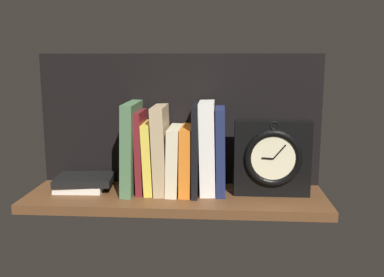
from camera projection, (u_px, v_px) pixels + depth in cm
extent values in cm
cube|color=brown|center=(176.00, 198.00, 123.38)|extent=(83.01, 24.79, 2.50)
cube|color=black|center=(180.00, 120.00, 131.15)|extent=(83.01, 1.20, 38.69)
cube|color=#476B44|center=(132.00, 147.00, 124.34)|extent=(3.90, 16.97, 25.37)
cube|color=maroon|center=(141.00, 151.00, 124.36)|extent=(2.19, 12.64, 23.02)
cube|color=gold|center=(150.00, 157.00, 124.50)|extent=(3.11, 13.10, 19.79)
cube|color=tan|center=(161.00, 149.00, 123.85)|extent=(4.40, 14.05, 24.49)
cube|color=beige|center=(174.00, 160.00, 124.15)|extent=(3.77, 15.05, 18.59)
cube|color=orange|center=(186.00, 160.00, 123.90)|extent=(3.35, 14.77, 18.69)
cube|color=black|center=(196.00, 149.00, 123.13)|extent=(1.67, 16.39, 25.04)
cube|color=silver|center=(207.00, 148.00, 122.86)|extent=(4.83, 12.04, 25.76)
cube|color=#192147|center=(221.00, 151.00, 122.76)|extent=(3.00, 12.63, 24.10)
cube|color=black|center=(272.00, 158.00, 121.16)|extent=(20.76, 5.08, 20.76)
torus|color=black|center=(273.00, 158.00, 118.16)|extent=(15.54, 1.91, 15.54)
cylinder|color=beige|center=(273.00, 158.00, 118.16)|extent=(12.54, 0.60, 12.54)
cube|color=black|center=(268.00, 158.00, 117.76)|extent=(3.08, 0.30, 0.45)
cube|color=black|center=(280.00, 152.00, 117.22)|extent=(3.35, 0.30, 3.98)
torus|color=black|center=(274.00, 126.00, 116.94)|extent=(2.44, 0.44, 2.44)
cube|color=beige|center=(82.00, 186.00, 127.73)|extent=(13.94, 12.23, 1.87)
cube|color=black|center=(85.00, 180.00, 127.42)|extent=(17.18, 13.77, 1.91)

